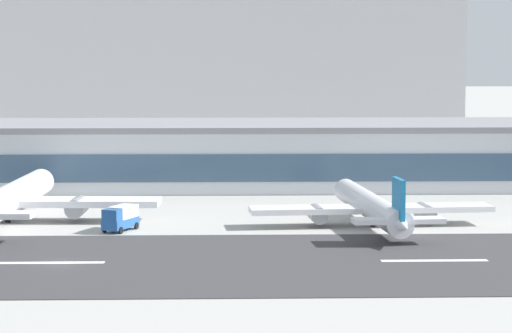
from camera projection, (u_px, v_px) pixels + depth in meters
ground_plane at (59, 264)px, 118.61m from camera, size 1400.00×1400.00×0.00m
runway_strip at (60, 263)px, 118.95m from camera, size 800.00×36.26×0.08m
runway_centreline_dash_4 at (50, 263)px, 118.92m from camera, size 12.00×1.20×0.01m
runway_centreline_dash_5 at (434, 261)px, 120.19m from camera, size 12.00×1.20×0.01m
terminal_building at (193, 154)px, 190.90m from camera, size 173.06×30.21×11.17m
distant_hotel_block at (221, 66)px, 316.24m from camera, size 139.02×26.76×40.10m
airliner_navy_tail_gate_1 at (8, 200)px, 148.09m from camera, size 41.92×45.89×9.57m
airliner_blue_tail_gate_2 at (372, 207)px, 144.47m from camera, size 33.28×38.99×8.14m
service_box_truck_0 at (120, 217)px, 140.92m from camera, size 4.63×6.46×3.25m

